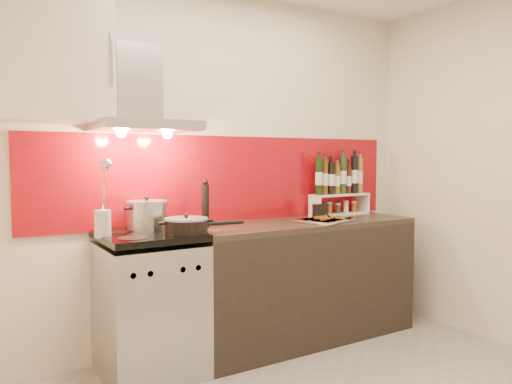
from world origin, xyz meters
TOP-DOWN VIEW (x-y plane):
  - back_wall at (0.00, 1.40)m, footprint 3.40×0.02m
  - backsplash at (0.05, 1.39)m, footprint 3.00×0.02m
  - range_stove at (-0.70, 1.10)m, footprint 0.60×0.60m
  - counter at (0.50, 1.10)m, footprint 1.80×0.60m
  - range_hood at (-0.70, 1.24)m, footprint 0.62×0.50m
  - upper_cabinet at (-1.25, 1.22)m, footprint 0.70×0.35m
  - stock_pot at (-0.66, 1.24)m, footprint 0.26×0.26m
  - saute_pan at (-0.50, 0.95)m, footprint 0.53×0.27m
  - utensil_jar at (-0.98, 1.12)m, footprint 0.10×0.15m
  - pepper_mill at (-0.26, 1.20)m, footprint 0.05×0.05m
  - step_shelf at (1.02, 1.27)m, footprint 0.55×0.15m
  - caddy_box at (0.75, 1.19)m, footprint 0.13×0.06m
  - baking_tray at (0.64, 0.99)m, footprint 0.48×0.42m

SIDE VIEW (x-z plane):
  - range_stove at x=-0.70m, z-range -0.01..0.90m
  - counter at x=0.50m, z-range 0.00..0.90m
  - baking_tray at x=0.64m, z-range 0.90..0.93m
  - saute_pan at x=-0.50m, z-range 0.90..1.02m
  - caddy_box at x=0.75m, z-range 0.91..1.01m
  - stock_pot at x=-0.66m, z-range 0.89..1.12m
  - utensil_jar at x=-0.98m, z-range 0.80..1.28m
  - pepper_mill at x=-0.26m, z-range 0.89..1.23m
  - step_shelf at x=1.02m, z-range 0.89..1.38m
  - backsplash at x=0.05m, z-range 0.90..1.54m
  - back_wall at x=0.00m, z-range 0.00..2.60m
  - range_hood at x=-0.70m, z-range 1.44..2.05m
  - upper_cabinet at x=-1.25m, z-range 1.59..2.31m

